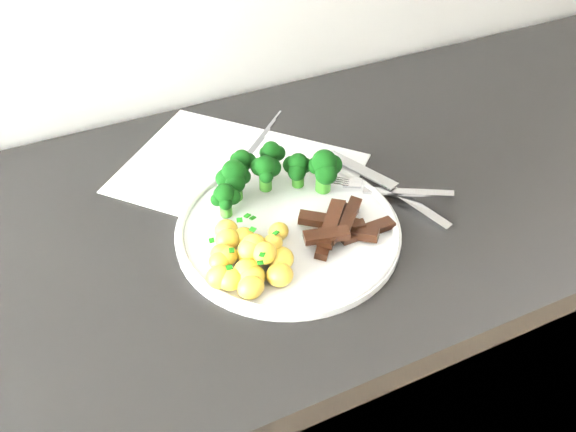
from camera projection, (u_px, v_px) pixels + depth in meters
counter at (335, 369)px, 1.14m from camera, size 2.30×0.58×0.86m
recipe_paper at (239, 173)px, 0.87m from camera, size 0.38×0.39×0.00m
plate at (288, 229)px, 0.78m from camera, size 0.28×0.28×0.02m
broccoli at (272, 171)px, 0.80m from camera, size 0.18×0.10×0.06m
potatoes at (249, 257)px, 0.71m from camera, size 0.12×0.13×0.04m
beef_strips at (340, 227)px, 0.76m from camera, size 0.12×0.08×0.03m
fork at (389, 189)px, 0.82m from camera, size 0.15×0.12×0.02m
knife at (401, 197)px, 0.82m from camera, size 0.08×0.20×0.02m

